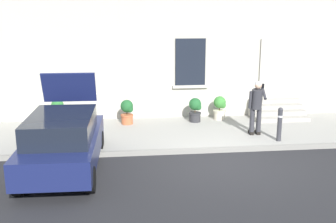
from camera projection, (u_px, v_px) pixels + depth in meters
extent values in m
plane|color=#232326|center=(227.00, 164.00, 10.90)|extent=(80.00, 80.00, 0.00)
cube|color=#99968E|center=(206.00, 132.00, 13.59)|extent=(24.00, 3.60, 0.15)
cube|color=gray|center=(219.00, 150.00, 11.79)|extent=(24.00, 0.12, 0.15)
cube|color=#B2AD9E|center=(195.00, 18.00, 15.12)|extent=(24.00, 1.40, 7.50)
cube|color=#BCB7A8|center=(197.00, 106.00, 15.19)|extent=(24.00, 0.08, 1.10)
cube|color=#1E472D|center=(275.00, 71.00, 15.19)|extent=(1.00, 0.08, 2.10)
cube|color=#BCB7A8|center=(275.00, 69.00, 15.16)|extent=(1.16, 0.06, 2.24)
cube|color=black|center=(190.00, 62.00, 14.76)|extent=(1.10, 0.06, 1.70)
cube|color=#BCB7A8|center=(190.00, 87.00, 14.95)|extent=(1.30, 0.12, 0.10)
cube|color=#9E998E|center=(283.00, 119.00, 14.52)|extent=(1.95, 0.32, 0.16)
cube|color=#9E998E|center=(280.00, 115.00, 14.81)|extent=(1.95, 0.32, 0.32)
cube|color=#9E998E|center=(276.00, 111.00, 15.10)|extent=(1.95, 0.32, 0.48)
cube|color=#9E998E|center=(274.00, 107.00, 15.39)|extent=(1.95, 0.32, 0.64)
cube|color=#161E4C|center=(64.00, 147.00, 10.34)|extent=(1.84, 4.04, 0.64)
cube|color=black|center=(61.00, 126.00, 10.05)|extent=(1.59, 2.43, 0.56)
cube|color=black|center=(75.00, 133.00, 12.34)|extent=(1.66, 0.14, 0.20)
cube|color=yellow|center=(75.00, 127.00, 12.29)|extent=(0.52, 0.03, 0.12)
cube|color=#B21414|center=(48.00, 119.00, 12.16)|extent=(0.16, 0.04, 0.18)
cube|color=#B21414|center=(99.00, 118.00, 12.29)|extent=(0.16, 0.04, 0.18)
cube|color=#161E4C|center=(69.00, 87.00, 11.44)|extent=(1.50, 0.40, 0.87)
cylinder|color=black|center=(18.00, 182.00, 8.99)|extent=(0.21, 0.60, 0.60)
cylinder|color=black|center=(91.00, 180.00, 9.13)|extent=(0.21, 0.60, 0.60)
cylinder|color=black|center=(44.00, 143.00, 11.70)|extent=(0.21, 0.60, 0.60)
cylinder|color=black|center=(100.00, 141.00, 11.83)|extent=(0.21, 0.60, 0.60)
cylinder|color=#333338|center=(279.00, 126.00, 12.27)|extent=(0.14, 0.14, 0.95)
sphere|color=#333338|center=(281.00, 110.00, 12.15)|extent=(0.15, 0.15, 0.15)
cylinder|color=silver|center=(280.00, 116.00, 12.20)|extent=(0.15, 0.15, 0.06)
cylinder|color=#2D2D33|center=(252.00, 121.00, 12.89)|extent=(0.15, 0.15, 0.82)
cube|color=black|center=(251.00, 133.00, 13.05)|extent=(0.12, 0.28, 0.10)
cylinder|color=#2D2D33|center=(259.00, 121.00, 12.92)|extent=(0.15, 0.15, 0.82)
cube|color=black|center=(257.00, 132.00, 13.07)|extent=(0.12, 0.28, 0.10)
cylinder|color=#2D2D33|center=(257.00, 99.00, 12.70)|extent=(0.34, 0.41, 0.66)
sphere|color=tan|center=(258.00, 85.00, 12.54)|extent=(0.22, 0.22, 0.22)
sphere|color=silver|center=(258.00, 84.00, 12.53)|extent=(0.21, 0.21, 0.21)
cylinder|color=#2D2D33|center=(250.00, 100.00, 12.65)|extent=(0.09, 0.15, 0.57)
cylinder|color=#2D2D33|center=(264.00, 93.00, 12.64)|extent=(0.09, 0.43, 0.40)
cube|color=black|center=(263.00, 86.00, 12.54)|extent=(0.07, 0.02, 0.15)
cylinder|color=#606B38|center=(58.00, 118.00, 14.30)|extent=(0.40, 0.40, 0.34)
cylinder|color=#606B38|center=(58.00, 115.00, 14.27)|extent=(0.44, 0.44, 0.05)
cylinder|color=#47331E|center=(58.00, 110.00, 14.23)|extent=(0.04, 0.04, 0.24)
sphere|color=#286B2D|center=(57.00, 105.00, 14.19)|extent=(0.44, 0.44, 0.44)
sphere|color=#286B2D|center=(60.00, 109.00, 14.18)|extent=(0.24, 0.24, 0.24)
cylinder|color=#B25B38|center=(127.00, 119.00, 14.22)|extent=(0.40, 0.40, 0.34)
cylinder|color=#B25B38|center=(127.00, 115.00, 14.18)|extent=(0.44, 0.44, 0.05)
cylinder|color=#47331E|center=(127.00, 111.00, 14.15)|extent=(0.04, 0.04, 0.24)
sphere|color=#1E5628|center=(127.00, 106.00, 14.10)|extent=(0.44, 0.44, 0.44)
sphere|color=#1E5628|center=(130.00, 109.00, 14.09)|extent=(0.24, 0.24, 0.24)
cylinder|color=#2D2D30|center=(195.00, 117.00, 14.51)|extent=(0.40, 0.40, 0.34)
cylinder|color=#2D2D30|center=(195.00, 113.00, 14.48)|extent=(0.44, 0.44, 0.05)
cylinder|color=#47331E|center=(195.00, 109.00, 14.44)|extent=(0.04, 0.04, 0.24)
sphere|color=#1E5628|center=(195.00, 104.00, 14.40)|extent=(0.44, 0.44, 0.44)
sphere|color=#1E5628|center=(198.00, 107.00, 14.38)|extent=(0.24, 0.24, 0.24)
cylinder|color=beige|center=(219.00, 115.00, 14.81)|extent=(0.40, 0.40, 0.34)
cylinder|color=beige|center=(219.00, 111.00, 14.78)|extent=(0.44, 0.44, 0.05)
cylinder|color=#47331E|center=(220.00, 107.00, 14.74)|extent=(0.04, 0.04, 0.24)
sphere|color=#387F33|center=(220.00, 102.00, 14.70)|extent=(0.44, 0.44, 0.44)
sphere|color=#387F33|center=(223.00, 105.00, 14.69)|extent=(0.24, 0.24, 0.24)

